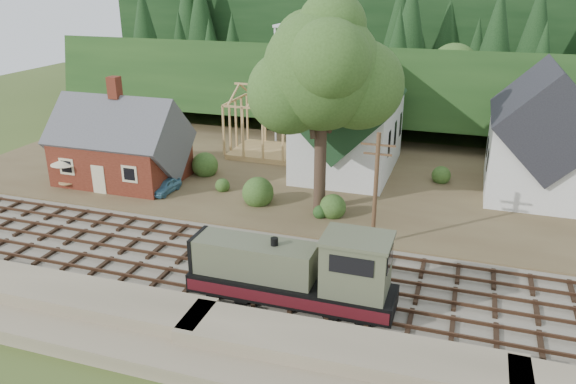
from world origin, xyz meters
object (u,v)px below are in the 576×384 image
(locomotive, at_px, (298,273))
(car_blue, at_px, (165,186))
(car_red, at_px, (532,184))
(patio_set, at_px, (65,162))
(car_green, at_px, (83,156))

(locomotive, height_order, car_blue, locomotive)
(car_blue, xyz_separation_m, car_red, (28.72, 10.04, 0.02))
(car_blue, bearing_deg, patio_set, -167.01)
(car_green, relative_size, car_red, 0.75)
(car_blue, bearing_deg, car_red, 22.30)
(car_red, relative_size, patio_set, 1.64)
(locomotive, relative_size, car_red, 2.62)
(car_green, distance_m, car_red, 40.70)
(car_blue, height_order, car_green, car_blue)
(car_blue, distance_m, car_red, 30.42)
(car_red, bearing_deg, locomotive, 138.22)
(locomotive, height_order, patio_set, locomotive)
(car_blue, distance_m, car_green, 12.59)
(patio_set, bearing_deg, car_green, 117.06)
(locomotive, relative_size, patio_set, 4.29)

